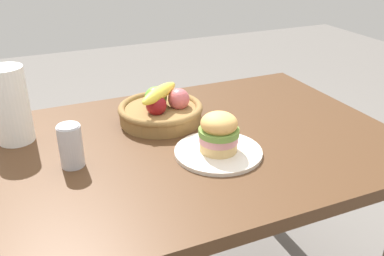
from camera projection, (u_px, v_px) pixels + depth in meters
name	position (u px, v px, depth m)	size (l,w,h in m)	color
dining_table	(178.00, 171.00, 1.36)	(1.40, 0.90, 0.75)	#4C301C
plate	(218.00, 152.00, 1.26)	(0.26, 0.26, 0.01)	silver
sandwich	(219.00, 132.00, 1.23)	(0.12, 0.12, 0.12)	#E5BC75
soda_can	(71.00, 146.00, 1.17)	(0.07, 0.07, 0.13)	silver
fruit_basket	(161.00, 109.00, 1.45)	(0.29, 0.29, 0.14)	olive
paper_towel_roll	(11.00, 105.00, 1.28)	(0.11, 0.11, 0.24)	white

